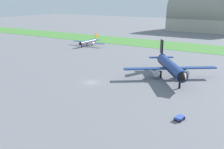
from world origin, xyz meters
TOP-DOWN VIEW (x-y plane):
  - ground_plane at (0.00, 0.00)m, footprint 600.00×600.00m
  - grass_taxiway_strip at (0.00, 83.02)m, footprint 360.00×28.00m
  - airplane_taxiing_turboprop at (-42.26, 56.10)m, footprint 22.35×19.10m
  - airplane_midfield_jet at (20.77, 18.41)m, footprint 28.16×28.37m
  - baggage_cart_near_gate at (33.84, -12.25)m, footprint 2.19×2.68m
  - hangar_distant at (0.48, 165.08)m, footprint 61.09×28.13m

SIDE VIEW (x-z plane):
  - ground_plane at x=0.00m, z-range 0.00..0.00m
  - grass_taxiway_strip at x=0.00m, z-range 0.00..0.08m
  - baggage_cart_near_gate at x=33.84m, z-range 0.12..1.02m
  - airplane_taxiing_turboprop at x=-42.26m, z-range -0.90..5.80m
  - airplane_midfield_jet at x=20.77m, z-range -1.62..9.98m
  - hangar_distant at x=0.48m, z-range -1.81..28.60m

